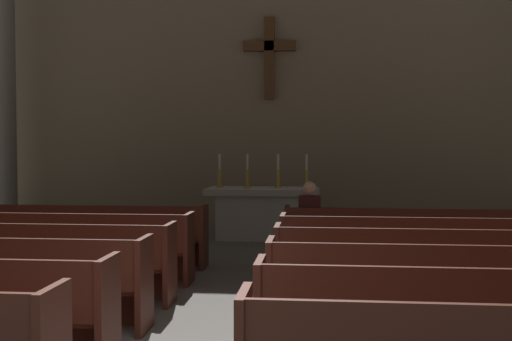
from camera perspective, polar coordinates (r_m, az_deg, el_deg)
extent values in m
cube|color=#4C2319|center=(5.49, -13.08, -12.39)|extent=(0.06, 0.50, 0.95)
cube|color=#4C2319|center=(6.50, -9.95, -10.03)|extent=(0.06, 0.50, 0.95)
cube|color=#4C2319|center=(8.20, -20.79, -7.90)|extent=(3.73, 0.40, 0.05)
cube|color=#4C2319|center=(7.96, -21.55, -6.22)|extent=(3.73, 0.05, 0.50)
cube|color=#4C2319|center=(8.40, -20.21, -9.21)|extent=(3.73, 0.04, 0.40)
cube|color=#4C2319|center=(7.53, -7.70, -8.29)|extent=(0.06, 0.50, 0.95)
cube|color=#4C2319|center=(9.17, -17.74, -6.77)|extent=(3.73, 0.40, 0.05)
cube|color=#4C2319|center=(8.93, -18.34, -5.25)|extent=(3.73, 0.05, 0.50)
cube|color=#4C2319|center=(9.37, -17.28, -7.97)|extent=(3.73, 0.04, 0.40)
cube|color=#4C2319|center=(8.57, -6.01, -6.97)|extent=(0.06, 0.50, 0.95)
cube|color=#4C2319|center=(10.16, -15.30, -5.85)|extent=(3.73, 0.40, 0.05)
cube|color=#4C2319|center=(9.92, -15.78, -4.45)|extent=(3.73, 0.05, 0.50)
cube|color=#4C2319|center=(10.36, -14.92, -6.94)|extent=(3.73, 0.04, 0.40)
cube|color=#4C2319|center=(9.63, -4.69, -5.93)|extent=(0.06, 0.50, 0.95)
cube|color=#4C2319|center=(5.43, 21.25, -13.19)|extent=(3.73, 0.40, 0.05)
cube|color=#4C2319|center=(5.16, 21.98, -10.89)|extent=(3.73, 0.05, 0.50)
cube|color=#4C2319|center=(5.23, 0.34, -13.06)|extent=(0.06, 0.50, 0.95)
cube|color=#4C2319|center=(6.46, 18.61, -10.66)|extent=(3.73, 0.40, 0.05)
cube|color=#4C2319|center=(6.18, 19.12, -8.64)|extent=(3.73, 0.05, 0.50)
cube|color=#4C2319|center=(6.68, 18.23, -12.20)|extent=(3.73, 0.04, 0.40)
cube|color=#4C2319|center=(6.28, 1.27, -10.42)|extent=(0.06, 0.50, 0.95)
cube|color=#4C2319|center=(7.50, 16.73, -8.81)|extent=(3.73, 0.40, 0.05)
cube|color=#4C2319|center=(7.23, 17.10, -7.01)|extent=(3.73, 0.05, 0.50)
cube|color=#4C2319|center=(7.71, 16.45, -10.19)|extent=(3.73, 0.04, 0.40)
cube|color=#4C2319|center=(7.34, 1.93, -8.54)|extent=(0.06, 0.50, 0.95)
cube|color=#4C2319|center=(8.55, 15.32, -7.41)|extent=(3.73, 0.40, 0.05)
cube|color=#4C2319|center=(8.29, 15.61, -5.80)|extent=(3.73, 0.05, 0.50)
cube|color=#4C2319|center=(8.76, 15.11, -8.66)|extent=(3.73, 0.04, 0.40)
cube|color=#4C2319|center=(8.41, 2.42, -7.14)|extent=(0.06, 0.50, 0.95)
cube|color=#4C2319|center=(9.61, 14.23, -6.31)|extent=(3.73, 0.40, 0.05)
cube|color=#4C2319|center=(9.35, 14.45, -4.86)|extent=(3.73, 0.05, 0.50)
cube|color=#4C2319|center=(9.82, 14.06, -7.45)|extent=(3.73, 0.04, 0.40)
cube|color=#4C2319|center=(9.48, 2.79, -6.05)|extent=(0.06, 0.50, 0.95)
cube|color=gray|center=(14.67, -21.68, -4.68)|extent=(0.84, 0.84, 0.20)
cylinder|color=gray|center=(14.59, -21.85, 5.75)|extent=(0.60, 0.60, 5.53)
cube|color=#BCB7AD|center=(12.47, 0.60, -4.17)|extent=(1.76, 0.72, 0.88)
cube|color=#BCB7AD|center=(12.42, 0.60, -1.88)|extent=(2.20, 0.90, 0.12)
cube|color=silver|center=(12.41, 0.60, -1.58)|extent=(2.09, 0.86, 0.01)
cylinder|color=#B79338|center=(12.52, -3.28, -1.47)|extent=(0.16, 0.16, 0.02)
cylinder|color=#B79338|center=(12.51, -3.28, -0.70)|extent=(0.07, 0.07, 0.36)
cylinder|color=silver|center=(12.49, -3.28, 0.80)|extent=(0.04, 0.04, 0.30)
cylinder|color=#B79338|center=(12.44, -0.77, -1.49)|extent=(0.16, 0.16, 0.02)
cylinder|color=#B79338|center=(12.43, -0.77, -0.72)|extent=(0.07, 0.07, 0.36)
cylinder|color=silver|center=(12.42, -0.77, 0.79)|extent=(0.04, 0.04, 0.30)
cylinder|color=#B79338|center=(12.39, 1.99, -1.51)|extent=(0.16, 0.16, 0.02)
cylinder|color=#B79338|center=(12.38, 1.99, -0.73)|extent=(0.07, 0.07, 0.36)
cylinder|color=silver|center=(12.37, 1.99, 0.79)|extent=(0.04, 0.04, 0.30)
cylinder|color=#B79338|center=(12.37, 4.53, -1.52)|extent=(0.16, 0.16, 0.02)
cylinder|color=#B79338|center=(12.36, 4.53, -0.74)|extent=(0.07, 0.07, 0.36)
cylinder|color=silver|center=(12.34, 4.54, 0.78)|extent=(0.04, 0.04, 0.30)
cube|color=gray|center=(14.33, 1.28, 8.53)|extent=(12.20, 0.25, 6.79)
cube|color=brown|center=(14.14, 1.21, 10.00)|extent=(0.21, 0.21, 1.78)
cube|color=brown|center=(14.18, 1.21, 11.07)|extent=(1.14, 0.21, 0.21)
cube|color=#26262B|center=(9.71, 4.83, -7.35)|extent=(0.24, 0.14, 0.45)
cube|color=#26262B|center=(9.54, 4.83, -5.79)|extent=(0.28, 0.36, 0.12)
cube|color=#381919|center=(9.37, 4.82, -3.91)|extent=(0.32, 0.20, 0.54)
sphere|color=beige|center=(9.33, 4.83, -1.59)|extent=(0.20, 0.20, 0.20)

